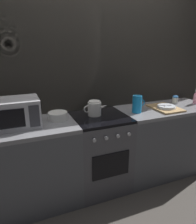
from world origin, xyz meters
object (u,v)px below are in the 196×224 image
kettle (95,108)px  pitcher (137,104)px  dish_pile (166,108)px  stove_unit (100,152)px  spice_jar (175,100)px  mixing_bowl (58,116)px  spray_bottle (196,98)px  microwave (15,113)px

kettle → pitcher: (0.49, -0.09, 0.02)m
kettle → dish_pile: size_ratio=0.71×
pitcher → stove_unit: bearing=175.3°
kettle → spice_jar: size_ratio=2.71×
kettle → mixing_bowl: 0.41m
kettle → spray_bottle: 1.42m
pitcher → spray_bottle: 0.93m
microwave → spice_jar: microwave is taller
pitcher → spice_jar: (0.68, 0.13, -0.05)m
microwave → kettle: size_ratio=1.62×
stove_unit → microwave: 1.05m
mixing_bowl → pitcher: (0.90, -0.11, 0.06)m
microwave → spray_bottle: size_ratio=2.27×
spice_jar → pitcher: bearing=-169.0°
kettle → spice_jar: bearing=2.0°
kettle → dish_pile: (0.89, -0.11, -0.06)m
spray_bottle → mixing_bowl: bearing=177.4°
stove_unit → dish_pile: dish_pile is taller
microwave → spice_jar: (2.00, 0.06, -0.08)m
spray_bottle → spice_jar: bearing=157.3°
dish_pile → spray_bottle: spray_bottle is taller
mixing_bowl → spice_jar: spice_jar is taller
pitcher → spice_jar: pitcher is taller
stove_unit → kettle: bearing=129.3°
dish_pile → spice_jar: (0.28, 0.15, 0.03)m
stove_unit → dish_pile: size_ratio=2.25×
spray_bottle → microwave: bearing=178.8°
stove_unit → mixing_bowl: (-0.45, 0.07, 0.49)m
kettle → spice_jar: (1.17, 0.04, -0.03)m
dish_pile → kettle: bearing=172.9°
microwave → kettle: bearing=1.1°
mixing_bowl → spray_bottle: size_ratio=0.99×
dish_pile → microwave: bearing=176.9°
stove_unit → spice_jar: spice_jar is taller
dish_pile → mixing_bowl: bearing=174.4°
microwave → dish_pile: size_ratio=1.15×
microwave → kettle: (0.83, 0.02, -0.05)m
kettle → dish_pile: kettle is taller
mixing_bowl → dish_pile: 1.31m
mixing_bowl → pitcher: 0.91m
kettle → dish_pile: 0.90m
spray_bottle → kettle: bearing=177.4°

